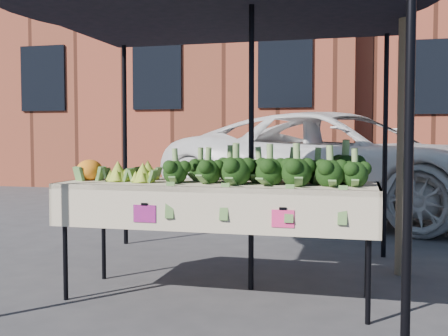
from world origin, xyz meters
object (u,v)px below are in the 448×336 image
table (218,241)px  street_tree (407,36)px  canopy (212,122)px  vehicle (343,27)px

table → street_tree: (1.45, 1.13, 1.70)m
table → canopy: canopy is taller
canopy → vehicle: 4.84m
table → canopy: 1.01m
canopy → vehicle: size_ratio=0.53×
table → vehicle: size_ratio=0.40×
vehicle → canopy: bearing=-166.7°
street_tree → canopy: bearing=-155.1°
table → street_tree: bearing=38.0°
vehicle → street_tree: size_ratio=1.39×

